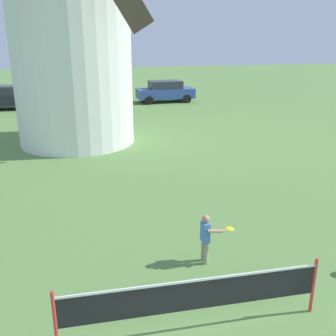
# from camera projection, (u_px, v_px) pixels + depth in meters

# --- Properties ---
(tennis_net) EXTENTS (4.53, 0.06, 1.10)m
(tennis_net) POSITION_uv_depth(u_px,v_px,m) (193.00, 296.00, 6.55)
(tennis_net) COLOR red
(tennis_net) RESTS_ON ground_plane
(player_far) EXTENTS (0.71, 0.42, 1.14)m
(player_far) POSITION_uv_depth(u_px,v_px,m) (206.00, 236.00, 8.56)
(player_far) COLOR #9E937F
(player_far) RESTS_ON ground_plane
(parked_car_black) EXTENTS (4.26, 1.88, 1.56)m
(parked_car_black) POSITION_uv_depth(u_px,v_px,m) (10.00, 97.00, 26.44)
(parked_car_black) COLOR #1E232D
(parked_car_black) RESTS_ON ground_plane
(parked_car_mustard) EXTENTS (4.07, 2.03, 1.56)m
(parked_car_mustard) POSITION_uv_depth(u_px,v_px,m) (91.00, 94.00, 27.91)
(parked_car_mustard) COLOR #999919
(parked_car_mustard) RESTS_ON ground_plane
(parked_car_blue) EXTENTS (4.29, 2.08, 1.56)m
(parked_car_blue) POSITION_uv_depth(u_px,v_px,m) (165.00, 91.00, 29.26)
(parked_car_blue) COLOR #334C99
(parked_car_blue) RESTS_ON ground_plane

